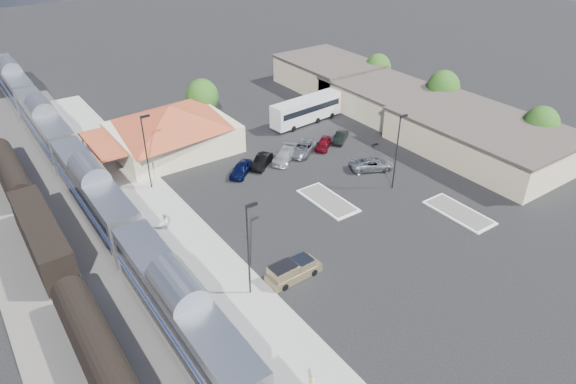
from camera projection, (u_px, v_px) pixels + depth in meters
ground at (310, 221)px, 53.82m from camera, size 280.00×280.00×0.00m
railbed at (85, 253)px, 49.06m from camera, size 16.00×100.00×0.12m
platform at (180, 231)px, 52.08m from camera, size 5.50×92.00×0.18m
passenger_train at (95, 196)px, 52.61m from camera, size 3.00×104.00×5.55m
freight_cars at (43, 238)px, 47.89m from camera, size 2.80×46.00×4.00m
station_depot at (172, 128)px, 66.86m from camera, size 18.35×12.24×6.20m
buildings_east at (402, 104)px, 76.52m from camera, size 14.40×51.40×4.80m
traffic_island_south at (328, 200)px, 57.15m from camera, size 3.30×7.50×0.21m
traffic_island_north at (459, 212)px, 55.04m from camera, size 3.30×7.50×0.21m
lamp_plat_s at (249, 243)px, 41.49m from camera, size 1.08×0.25×9.00m
lamp_plat_n at (146, 147)px, 56.98m from camera, size 1.08×0.25×9.00m
lamp_lot at (398, 146)px, 57.05m from camera, size 1.08×0.25×9.00m
tree_east_a at (541, 125)px, 65.78m from camera, size 4.56×4.56×6.42m
tree_east_b at (443, 88)px, 76.87m from camera, size 4.94×4.94×6.96m
tree_east_c at (378, 68)px, 86.96m from camera, size 4.41×4.41×6.21m
tree_depot at (202, 97)px, 74.36m from camera, size 4.71×4.71×6.63m
pickup_truck at (294, 270)px, 45.58m from camera, size 5.18×2.07×1.77m
suv at (372, 164)px, 63.28m from camera, size 6.00×4.71×1.51m
coach_bus at (306, 109)px, 75.15m from camera, size 11.95×3.58×3.78m
person_b at (165, 221)px, 51.89m from camera, size 0.96×1.06×1.77m
parked_car_a at (241, 169)px, 62.16m from camera, size 4.56×4.17×1.51m
parked_car_b at (262, 161)px, 63.97m from camera, size 4.41×3.88×1.44m
parked_car_c at (284, 155)px, 65.33m from camera, size 5.31×4.82×1.49m
parked_car_d at (303, 148)px, 67.12m from camera, size 5.73×4.82×1.46m
parked_car_e at (324, 143)px, 68.51m from camera, size 4.11×3.79×1.36m
parked_car_f at (341, 137)px, 70.31m from camera, size 4.05×3.50×1.32m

